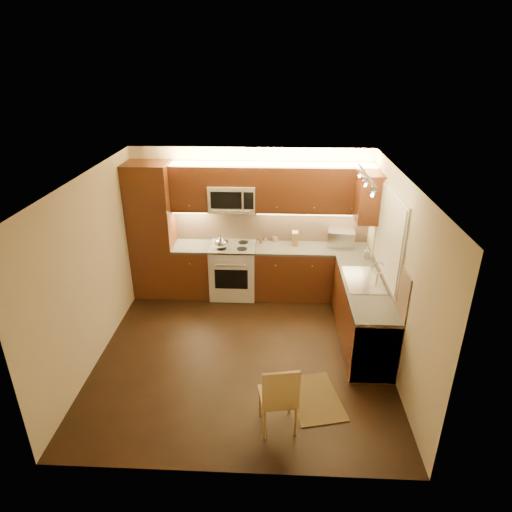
# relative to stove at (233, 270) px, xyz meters

# --- Properties ---
(floor) EXTENTS (4.00, 4.00, 0.01)m
(floor) POSITION_rel_stove_xyz_m (0.30, -1.68, -0.46)
(floor) COLOR black
(floor) RESTS_ON ground
(ceiling) EXTENTS (4.00, 4.00, 0.01)m
(ceiling) POSITION_rel_stove_xyz_m (0.30, -1.68, 2.04)
(ceiling) COLOR beige
(ceiling) RESTS_ON ground
(wall_back) EXTENTS (4.00, 0.01, 2.50)m
(wall_back) POSITION_rel_stove_xyz_m (0.30, 0.32, 0.79)
(wall_back) COLOR #C1B08D
(wall_back) RESTS_ON ground
(wall_front) EXTENTS (4.00, 0.01, 2.50)m
(wall_front) POSITION_rel_stove_xyz_m (0.30, -3.67, 0.79)
(wall_front) COLOR #C1B08D
(wall_front) RESTS_ON ground
(wall_left) EXTENTS (0.01, 4.00, 2.50)m
(wall_left) POSITION_rel_stove_xyz_m (-1.70, -1.68, 0.79)
(wall_left) COLOR #C1B08D
(wall_left) RESTS_ON ground
(wall_right) EXTENTS (0.01, 4.00, 2.50)m
(wall_right) POSITION_rel_stove_xyz_m (2.30, -1.68, 0.79)
(wall_right) COLOR #C1B08D
(wall_right) RESTS_ON ground
(pantry) EXTENTS (0.70, 0.60, 2.30)m
(pantry) POSITION_rel_stove_xyz_m (-1.35, 0.02, 0.69)
(pantry) COLOR #492A0F
(pantry) RESTS_ON floor
(base_cab_back_left) EXTENTS (0.62, 0.60, 0.86)m
(base_cab_back_left) POSITION_rel_stove_xyz_m (-0.69, 0.02, -0.03)
(base_cab_back_left) COLOR #492A0F
(base_cab_back_left) RESTS_ON floor
(counter_back_left) EXTENTS (0.62, 0.60, 0.04)m
(counter_back_left) POSITION_rel_stove_xyz_m (-0.69, 0.02, 0.42)
(counter_back_left) COLOR #33312E
(counter_back_left) RESTS_ON base_cab_back_left
(base_cab_back_right) EXTENTS (1.92, 0.60, 0.86)m
(base_cab_back_right) POSITION_rel_stove_xyz_m (1.34, 0.02, -0.03)
(base_cab_back_right) COLOR #492A0F
(base_cab_back_right) RESTS_ON floor
(counter_back_right) EXTENTS (1.92, 0.60, 0.04)m
(counter_back_right) POSITION_rel_stove_xyz_m (1.34, 0.02, 0.42)
(counter_back_right) COLOR #33312E
(counter_back_right) RESTS_ON base_cab_back_right
(base_cab_right) EXTENTS (0.60, 2.00, 0.86)m
(base_cab_right) POSITION_rel_stove_xyz_m (2.00, -1.28, -0.03)
(base_cab_right) COLOR #492A0F
(base_cab_right) RESTS_ON floor
(counter_right) EXTENTS (0.60, 2.00, 0.04)m
(counter_right) POSITION_rel_stove_xyz_m (2.00, -1.28, 0.42)
(counter_right) COLOR #33312E
(counter_right) RESTS_ON base_cab_right
(dishwasher) EXTENTS (0.58, 0.60, 0.84)m
(dishwasher) POSITION_rel_stove_xyz_m (2.00, -1.98, -0.03)
(dishwasher) COLOR silver
(dishwasher) RESTS_ON floor
(backsplash_back) EXTENTS (3.30, 0.02, 0.60)m
(backsplash_back) POSITION_rel_stove_xyz_m (0.65, 0.31, 0.74)
(backsplash_back) COLOR tan
(backsplash_back) RESTS_ON wall_back
(backsplash_right) EXTENTS (0.02, 2.00, 0.60)m
(backsplash_right) POSITION_rel_stove_xyz_m (2.29, -1.28, 0.74)
(backsplash_right) COLOR tan
(backsplash_right) RESTS_ON wall_right
(upper_cab_back_left) EXTENTS (0.62, 0.35, 0.75)m
(upper_cab_back_left) POSITION_rel_stove_xyz_m (-0.69, 0.15, 1.42)
(upper_cab_back_left) COLOR #492A0F
(upper_cab_back_left) RESTS_ON wall_back
(upper_cab_back_right) EXTENTS (1.92, 0.35, 0.75)m
(upper_cab_back_right) POSITION_rel_stove_xyz_m (1.34, 0.15, 1.42)
(upper_cab_back_right) COLOR #492A0F
(upper_cab_back_right) RESTS_ON wall_back
(upper_cab_bridge) EXTENTS (0.76, 0.35, 0.31)m
(upper_cab_bridge) POSITION_rel_stove_xyz_m (0.00, 0.15, 1.63)
(upper_cab_bridge) COLOR #492A0F
(upper_cab_bridge) RESTS_ON wall_back
(upper_cab_right_corner) EXTENTS (0.35, 0.50, 0.75)m
(upper_cab_right_corner) POSITION_rel_stove_xyz_m (2.12, -0.28, 1.42)
(upper_cab_right_corner) COLOR #492A0F
(upper_cab_right_corner) RESTS_ON wall_right
(stove) EXTENTS (0.76, 0.65, 0.92)m
(stove) POSITION_rel_stove_xyz_m (0.00, 0.00, 0.00)
(stove) COLOR silver
(stove) RESTS_ON floor
(microwave) EXTENTS (0.76, 0.38, 0.44)m
(microwave) POSITION_rel_stove_xyz_m (0.00, 0.14, 1.26)
(microwave) COLOR silver
(microwave) RESTS_ON wall_back
(window_frame) EXTENTS (0.03, 1.44, 1.24)m
(window_frame) POSITION_rel_stove_xyz_m (2.29, -1.12, 1.14)
(window_frame) COLOR silver
(window_frame) RESTS_ON wall_right
(window_blinds) EXTENTS (0.02, 1.36, 1.16)m
(window_blinds) POSITION_rel_stove_xyz_m (2.27, -1.12, 1.14)
(window_blinds) COLOR silver
(window_blinds) RESTS_ON wall_right
(sink) EXTENTS (0.52, 0.86, 0.15)m
(sink) POSITION_rel_stove_xyz_m (2.00, -1.12, 0.52)
(sink) COLOR silver
(sink) RESTS_ON counter_right
(faucet) EXTENTS (0.20, 0.04, 0.30)m
(faucet) POSITION_rel_stove_xyz_m (2.18, -1.12, 0.59)
(faucet) COLOR silver
(faucet) RESTS_ON counter_right
(track_light_bar) EXTENTS (0.04, 1.20, 0.03)m
(track_light_bar) POSITION_rel_stove_xyz_m (1.85, -1.27, 2.00)
(track_light_bar) COLOR silver
(track_light_bar) RESTS_ON ceiling
(kettle) EXTENTS (0.23, 0.23, 0.23)m
(kettle) POSITION_rel_stove_xyz_m (-0.18, -0.13, 0.58)
(kettle) COLOR silver
(kettle) RESTS_ON stove
(toaster_oven) EXTENTS (0.48, 0.39, 0.27)m
(toaster_oven) POSITION_rel_stove_xyz_m (1.83, 0.15, 0.57)
(toaster_oven) COLOR silver
(toaster_oven) RESTS_ON counter_back_right
(knife_block) EXTENTS (0.11, 0.17, 0.23)m
(knife_block) POSITION_rel_stove_xyz_m (1.05, 0.15, 0.56)
(knife_block) COLOR #A27E49
(knife_block) RESTS_ON counter_back_right
(spice_jar_a) EXTENTS (0.05, 0.05, 0.10)m
(spice_jar_a) POSITION_rel_stove_xyz_m (0.73, 0.26, 0.49)
(spice_jar_a) COLOR silver
(spice_jar_a) RESTS_ON counter_back_right
(spice_jar_b) EXTENTS (0.05, 0.05, 0.10)m
(spice_jar_b) POSITION_rel_stove_xyz_m (0.47, 0.16, 0.49)
(spice_jar_b) COLOR brown
(spice_jar_b) RESTS_ON counter_back_right
(spice_jar_c) EXTENTS (0.04, 0.04, 0.09)m
(spice_jar_c) POSITION_rel_stove_xyz_m (0.55, 0.26, 0.48)
(spice_jar_c) COLOR silver
(spice_jar_c) RESTS_ON counter_back_right
(spice_jar_d) EXTENTS (0.06, 0.06, 0.09)m
(spice_jar_d) POSITION_rel_stove_xyz_m (0.69, 0.25, 0.49)
(spice_jar_d) COLOR #A65B31
(spice_jar_d) RESTS_ON counter_back_right
(soap_bottle) EXTENTS (0.10, 0.10, 0.17)m
(soap_bottle) POSITION_rel_stove_xyz_m (2.17, -0.34, 0.53)
(soap_bottle) COLOR #AFAFB4
(soap_bottle) RESTS_ON counter_right
(rug) EXTENTS (0.76, 0.98, 0.01)m
(rug) POSITION_rel_stove_xyz_m (1.24, -2.58, -0.45)
(rug) COLOR black
(rug) RESTS_ON floor
(dining_chair) EXTENTS (0.46, 0.46, 0.90)m
(dining_chair) POSITION_rel_stove_xyz_m (0.78, -3.03, -0.01)
(dining_chair) COLOR #A27E49
(dining_chair) RESTS_ON floor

